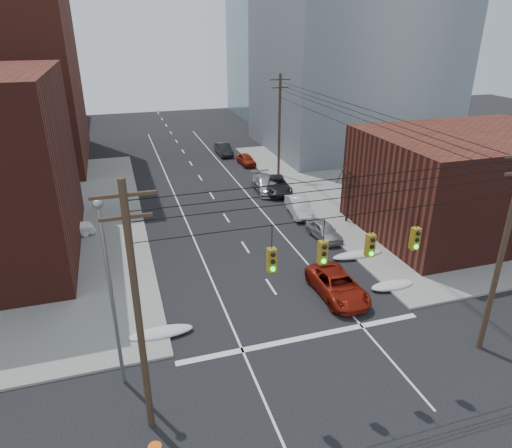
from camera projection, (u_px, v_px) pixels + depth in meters
ground at (365, 431)px, 19.11m from camera, size 160.00×160.00×0.00m
sidewalk_ne at (458, 179)px, 50.06m from camera, size 40.00×40.00×0.15m
building_office at (352, 51)px, 58.55m from camera, size 22.00×20.00×25.00m
building_glass at (292, 52)px, 82.42m from camera, size 20.00×18.00×22.00m
building_storefront at (468, 183)px, 36.41m from camera, size 16.00×12.00×8.00m
utility_pole_left at (138, 311)px, 17.08m from camera, size 2.20×0.28×11.00m
utility_pole_right at (503, 250)px, 21.73m from camera, size 2.20×0.28×11.00m
utility_pole_far at (279, 124)px, 48.82m from camera, size 2.20×0.28×11.00m
traffic_signals at (347, 248)px, 18.85m from camera, size 17.00×0.42×2.02m
street_light at (109, 281)px, 19.53m from camera, size 0.44×0.44×9.32m
bare_tree at (348, 197)px, 38.27m from camera, size 2.09×2.20×4.93m
snow_nw at (161, 333)px, 24.86m from camera, size 3.50×1.08×0.42m
snow_ne at (392, 285)px, 29.35m from camera, size 3.00×1.08×0.42m
snow_east_far at (358, 255)px, 33.28m from camera, size 4.00×1.08×0.42m
red_pickup at (337, 285)px, 28.36m from camera, size 2.49×5.33×1.48m
parked_car_a at (324, 230)px, 36.05m from camera, size 1.91×4.07×1.35m
parked_car_b at (299, 207)px, 40.57m from camera, size 2.13×4.72×1.50m
parked_car_c at (276, 185)px, 45.98m from camera, size 3.19×5.80×1.54m
parked_car_d at (266, 184)px, 46.19m from camera, size 2.55×5.49×1.55m
parked_car_e at (246, 159)px, 55.03m from camera, size 1.76×3.92×1.31m
parked_car_f at (224, 149)px, 59.16m from camera, size 1.60×4.57×1.50m
lot_car_a at (69, 230)px, 35.92m from camera, size 3.96×2.10×1.24m
lot_car_b at (31, 225)px, 36.42m from camera, size 6.06×4.19×1.54m
lot_car_c at (15, 250)px, 32.71m from camera, size 4.75×2.78×1.29m
lot_car_d at (20, 211)px, 39.26m from camera, size 4.38×2.73×1.39m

